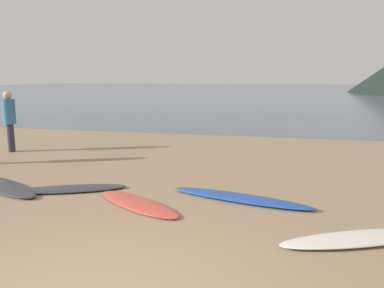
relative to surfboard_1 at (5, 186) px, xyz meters
name	(u,v)px	position (x,y,z in m)	size (l,w,h in m)	color
ground_plane	(232,145)	(3.63, 6.55, -0.14)	(120.00, 120.00, 0.20)	#997C5B
ocean_water	(276,90)	(3.63, 57.87, -0.04)	(140.00, 100.00, 0.01)	#475B6B
surfboard_1	(5,186)	(0.00, 0.00, 0.00)	(2.29, 0.57, 0.09)	#333338
surfboard_2	(70,189)	(1.34, 0.17, -0.01)	(2.14, 0.54, 0.07)	#333338
surfboard_3	(138,203)	(2.94, -0.33, -0.01)	(2.02, 0.57, 0.06)	#D84C38
surfboard_4	(240,198)	(4.64, 0.35, 0.00)	(2.65, 0.47, 0.10)	#1E479E
surfboard_5	(361,238)	(6.42, -1.00, 0.00)	(2.35, 0.50, 0.09)	silver
person_0	(9,116)	(-2.46, 3.29, 1.00)	(0.36, 0.36, 1.78)	#2D2D38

